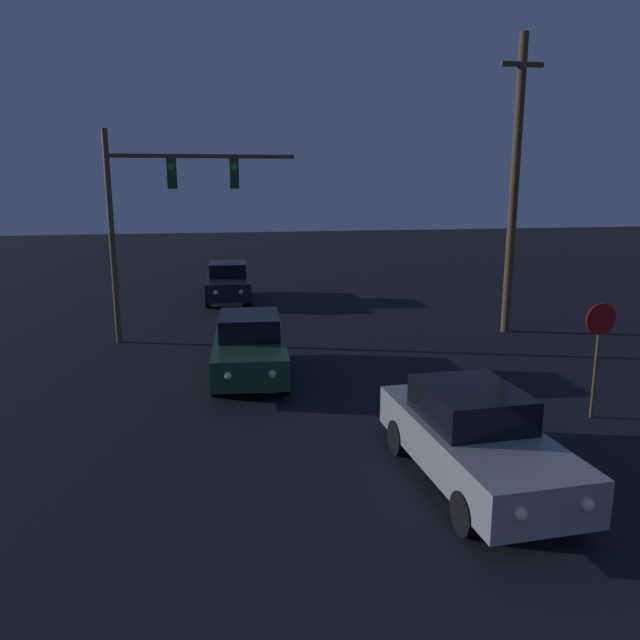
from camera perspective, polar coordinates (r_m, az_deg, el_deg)
car_near at (r=10.74m, az=13.88°, el=-10.39°), size 1.97×4.61×1.60m
car_mid at (r=16.04m, az=-6.43°, el=-2.41°), size 2.09×4.64×1.60m
car_far at (r=26.52m, az=-8.41°, el=3.47°), size 1.95×4.60×1.60m
traffic_signal_mast at (r=19.77m, az=-14.50°, el=10.41°), size 5.67×0.30×6.43m
stop_sign at (r=14.15m, az=24.12°, el=-1.65°), size 0.66×0.07×2.48m
utility_pole at (r=21.26m, az=17.35°, el=11.72°), size 1.38×0.28×9.36m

